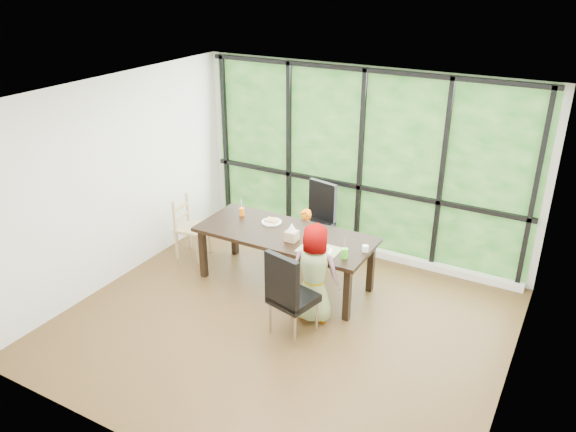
# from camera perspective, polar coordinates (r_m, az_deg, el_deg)

# --- Properties ---
(ground) EXTENTS (5.00, 5.00, 0.00)m
(ground) POSITION_cam_1_polar(r_m,az_deg,el_deg) (6.91, -0.44, -10.70)
(ground) COLOR black
(ground) RESTS_ON ground
(back_wall) EXTENTS (5.00, 0.00, 5.00)m
(back_wall) POSITION_cam_1_polar(r_m,az_deg,el_deg) (8.13, 7.41, 5.33)
(back_wall) COLOR silver
(back_wall) RESTS_ON ground
(foliage_backdrop) EXTENTS (4.80, 0.02, 2.65)m
(foliage_backdrop) POSITION_cam_1_polar(r_m,az_deg,el_deg) (8.11, 7.36, 5.29)
(foliage_backdrop) COLOR #144914
(foliage_backdrop) RESTS_ON back_wall
(window_mullions) EXTENTS (4.80, 0.06, 2.65)m
(window_mullions) POSITION_cam_1_polar(r_m,az_deg,el_deg) (8.08, 7.25, 5.22)
(window_mullions) COLOR black
(window_mullions) RESTS_ON back_wall
(window_sill) EXTENTS (4.80, 0.12, 0.10)m
(window_sill) POSITION_cam_1_polar(r_m,az_deg,el_deg) (8.55, 6.70, -3.12)
(window_sill) COLOR silver
(window_sill) RESTS_ON ground
(dining_table) EXTENTS (2.32, 0.97, 0.75)m
(dining_table) POSITION_cam_1_polar(r_m,az_deg,el_deg) (7.51, -0.30, -4.27)
(dining_table) COLOR black
(dining_table) RESTS_ON ground
(chair_window_leather) EXTENTS (0.54, 0.54, 1.08)m
(chair_window_leather) POSITION_cam_1_polar(r_m,az_deg,el_deg) (8.19, 2.62, -0.46)
(chair_window_leather) COLOR black
(chair_window_leather) RESTS_ON ground
(chair_interior_leather) EXTENTS (0.55, 0.55, 1.08)m
(chair_interior_leather) POSITION_cam_1_polar(r_m,az_deg,el_deg) (6.46, 0.56, -7.69)
(chair_interior_leather) COLOR black
(chair_interior_leather) RESTS_ON ground
(chair_end_beech) EXTENTS (0.46, 0.47, 0.90)m
(chair_end_beech) POSITION_cam_1_polar(r_m,az_deg,el_deg) (8.28, -9.56, -1.19)
(chair_end_beech) COLOR #A08259
(chair_end_beech) RESTS_ON ground
(child_toddler) EXTENTS (0.36, 0.29, 0.85)m
(child_toddler) POSITION_cam_1_polar(r_m,az_deg,el_deg) (7.93, 1.74, -2.21)
(child_toddler) COLOR orange
(child_toddler) RESTS_ON ground
(child_older) EXTENTS (0.66, 0.49, 1.23)m
(child_older) POSITION_cam_1_polar(r_m,az_deg,el_deg) (6.70, 2.57, -5.73)
(child_older) COLOR slate
(child_older) RESTS_ON ground
(placemat) EXTENTS (0.49, 0.36, 0.01)m
(placemat) POSITION_cam_1_polar(r_m,az_deg,el_deg) (6.92, 3.13, -3.39)
(placemat) COLOR tan
(placemat) RESTS_ON dining_table
(plate_far) EXTENTS (0.27, 0.27, 0.02)m
(plate_far) POSITION_cam_1_polar(r_m,az_deg,el_deg) (7.62, -1.66, -0.60)
(plate_far) COLOR white
(plate_far) RESTS_ON dining_table
(plate_near) EXTENTS (0.25, 0.25, 0.02)m
(plate_near) POSITION_cam_1_polar(r_m,az_deg,el_deg) (6.88, 3.46, -3.51)
(plate_near) COLOR white
(plate_near) RESTS_ON dining_table
(orange_cup) EXTENTS (0.07, 0.07, 0.11)m
(orange_cup) POSITION_cam_1_polar(r_m,az_deg,el_deg) (7.83, -4.65, 0.43)
(orange_cup) COLOR orange
(orange_cup) RESTS_ON dining_table
(green_cup) EXTENTS (0.08, 0.08, 0.12)m
(green_cup) POSITION_cam_1_polar(r_m,az_deg,el_deg) (6.74, 5.71, -3.74)
(green_cup) COLOR #4BDC26
(green_cup) RESTS_ON dining_table
(white_mug) EXTENTS (0.08, 0.08, 0.08)m
(white_mug) POSITION_cam_1_polar(r_m,az_deg,el_deg) (6.92, 7.76, -3.25)
(white_mug) COLOR white
(white_mug) RESTS_ON dining_table
(tissue_box) EXTENTS (0.15, 0.15, 0.13)m
(tissue_box) POSITION_cam_1_polar(r_m,az_deg,el_deg) (7.11, 0.38, -1.99)
(tissue_box) COLOR tan
(tissue_box) RESTS_ON dining_table
(crepe_rolls_far) EXTENTS (0.20, 0.12, 0.04)m
(crepe_rolls_far) POSITION_cam_1_polar(r_m,az_deg,el_deg) (7.61, -1.66, -0.42)
(crepe_rolls_far) COLOR tan
(crepe_rolls_far) RESTS_ON plate_far
(crepe_rolls_near) EXTENTS (0.15, 0.12, 0.04)m
(crepe_rolls_near) POSITION_cam_1_polar(r_m,az_deg,el_deg) (6.87, 3.46, -3.32)
(crepe_rolls_near) COLOR tan
(crepe_rolls_near) RESTS_ON plate_near
(straw_white) EXTENTS (0.01, 0.04, 0.20)m
(straw_white) POSITION_cam_1_polar(r_m,az_deg,el_deg) (7.80, -4.68, 1.07)
(straw_white) COLOR white
(straw_white) RESTS_ON orange_cup
(straw_pink) EXTENTS (0.01, 0.04, 0.20)m
(straw_pink) POSITION_cam_1_polar(r_m,az_deg,el_deg) (6.69, 5.74, -2.98)
(straw_pink) COLOR pink
(straw_pink) RESTS_ON green_cup
(tissue) EXTENTS (0.12, 0.12, 0.11)m
(tissue) POSITION_cam_1_polar(r_m,az_deg,el_deg) (7.06, 0.38, -1.13)
(tissue) COLOR white
(tissue) RESTS_ON tissue_box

